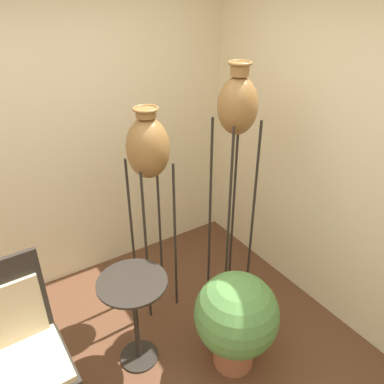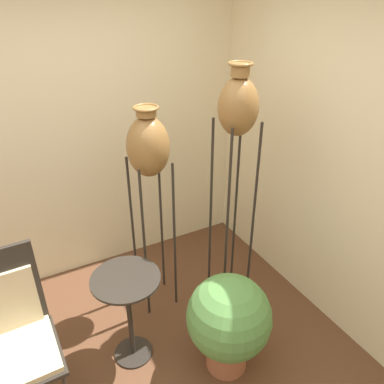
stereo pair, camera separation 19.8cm
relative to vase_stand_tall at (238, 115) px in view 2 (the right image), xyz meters
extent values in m
cube|color=beige|center=(-1.08, 1.06, -0.30)|extent=(7.40, 0.06, 2.70)
cube|color=beige|center=(0.65, -0.67, -0.30)|extent=(0.06, 7.40, 2.70)
cylinder|color=#28231E|center=(-0.12, -0.12, -0.84)|extent=(0.02, 0.02, 1.62)
cylinder|color=#28231E|center=(0.12, -0.12, -0.84)|extent=(0.02, 0.02, 1.62)
cylinder|color=#28231E|center=(-0.12, 0.12, -0.84)|extent=(0.02, 0.02, 1.62)
cylinder|color=#28231E|center=(0.12, 0.12, -0.84)|extent=(0.02, 0.02, 1.62)
torus|color=#28231E|center=(0.00, 0.00, -0.03)|extent=(0.25, 0.25, 0.02)
ellipsoid|color=olive|center=(0.00, 0.00, 0.06)|extent=(0.28, 0.28, 0.40)
cylinder|color=olive|center=(0.00, 0.00, 0.29)|extent=(0.12, 0.12, 0.08)
torus|color=olive|center=(0.00, 0.00, 0.33)|extent=(0.16, 0.16, 0.02)
cylinder|color=#28231E|center=(-0.67, 0.16, -0.99)|extent=(0.02, 0.02, 1.33)
cylinder|color=#28231E|center=(-0.42, 0.16, -0.99)|extent=(0.02, 0.02, 1.33)
cylinder|color=#28231E|center=(-0.67, 0.41, -0.99)|extent=(0.02, 0.02, 1.33)
cylinder|color=#28231E|center=(-0.42, 0.41, -0.99)|extent=(0.02, 0.02, 1.33)
torus|color=#28231E|center=(-0.54, 0.29, -0.33)|extent=(0.26, 0.26, 0.02)
ellipsoid|color=olive|center=(-0.54, 0.29, -0.23)|extent=(0.31, 0.31, 0.44)
cylinder|color=olive|center=(-0.54, 0.29, 0.02)|extent=(0.14, 0.14, 0.06)
torus|color=olive|center=(-0.54, 0.29, 0.05)|extent=(0.18, 0.18, 0.02)
cylinder|color=#28231E|center=(-1.45, -0.02, -1.43)|extent=(0.02, 0.02, 0.45)
cube|color=#28231E|center=(-1.64, -0.24, -1.18)|extent=(0.48, 0.50, 0.03)
cube|color=beige|center=(-1.64, -0.24, -1.15)|extent=(0.44, 0.46, 0.04)
cube|color=#28231E|center=(-1.65, -0.01, -0.85)|extent=(0.45, 0.04, 0.63)
cube|color=beige|center=(-1.65, -0.03, -0.92)|extent=(0.38, 0.03, 0.44)
cylinder|color=#28231E|center=(-0.93, -0.15, -1.64)|extent=(0.28, 0.28, 0.01)
cylinder|color=#28231E|center=(-0.93, -0.15, -1.29)|extent=(0.04, 0.04, 0.70)
cylinder|color=#28231E|center=(-0.93, -0.15, -0.93)|extent=(0.47, 0.47, 0.02)
cylinder|color=#B26647|center=(-0.37, -0.56, -1.52)|extent=(0.29, 0.29, 0.25)
torus|color=#B26647|center=(-0.37, -0.56, -1.40)|extent=(0.32, 0.32, 0.02)
sphere|color=#568E47|center=(-0.37, -0.56, -1.18)|extent=(0.58, 0.58, 0.58)
camera|label=1|loc=(-1.61, -1.92, 0.75)|focal=35.00mm
camera|label=2|loc=(-1.44, -2.02, 0.75)|focal=35.00mm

